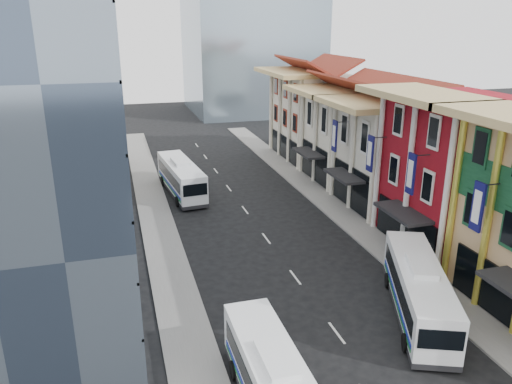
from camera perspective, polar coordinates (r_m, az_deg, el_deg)
name	(u,v)px	position (r m, az deg, el deg)	size (l,w,h in m)	color
sidewalk_right	(358,227)	(45.14, 11.58, -3.92)	(3.00, 90.00, 0.15)	slate
sidewalk_left	(164,250)	(40.61, -10.43, -6.50)	(3.00, 90.00, 0.15)	slate
shophouse_red	(456,173)	(42.16, 21.88, 1.99)	(8.00, 10.00, 12.00)	maroon
shophouse_cream_near	(391,156)	(49.93, 15.23, 3.98)	(8.00, 9.00, 10.00)	silver
shophouse_cream_mid	(350,137)	(57.58, 10.67, 6.24)	(8.00, 9.00, 10.00)	silver
shophouse_cream_far	(314,116)	(66.84, 6.69, 8.59)	(8.00, 12.00, 11.00)	silver
office_tower	(12,62)	(34.21, -26.09, 13.24)	(12.00, 26.00, 30.00)	#3B495E
office_block_far	(70,123)	(57.78, -20.46, 7.45)	(10.00, 18.00, 14.00)	gray
bus_left_far	(181,177)	(52.97, -8.57, 1.74)	(2.71, 11.57, 3.71)	white
bus_right	(419,289)	(32.50, 18.08, -10.54)	(2.64, 11.25, 3.61)	white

